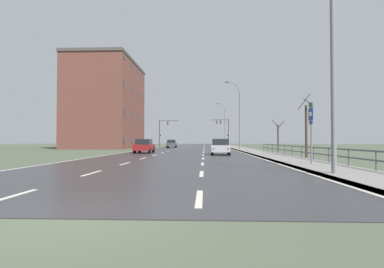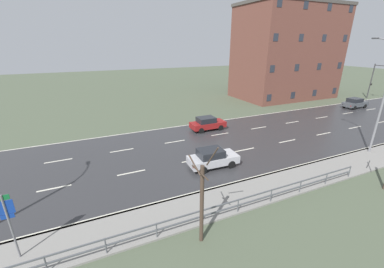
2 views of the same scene
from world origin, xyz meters
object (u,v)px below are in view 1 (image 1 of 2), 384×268
object	(u,v)px
highway_sign	(311,125)
car_distant	(144,146)
street_lamp_distant	(224,125)
traffic_signal_right	(224,128)
traffic_signal_left	(163,129)
street_lamp_midground	(239,116)
car_far_right	(172,144)
brick_building	(107,105)
car_near_left	(220,147)
street_lamp_foreground	(329,43)

from	to	relation	value
highway_sign	car_distant	bearing A→B (deg)	127.39
street_lamp_distant	traffic_signal_right	distance (m)	7.33
traffic_signal_left	car_distant	xyz separation A→B (m)	(2.87, -35.50, -3.22)
traffic_signal_right	street_lamp_midground	bearing A→B (deg)	-88.86
car_far_right	brick_building	xyz separation A→B (m)	(-11.64, -4.11, 7.25)
traffic_signal_right	traffic_signal_left	size ratio (longest dim) A/B	1.03
street_lamp_distant	traffic_signal_left	world-z (taller)	street_lamp_distant
street_lamp_distant	brick_building	xyz separation A→B (m)	(-23.18, -21.14, 2.68)
street_lamp_midground	highway_sign	world-z (taller)	street_lamp_midground
street_lamp_distant	car_near_left	xyz separation A→B (m)	(-3.46, -47.05, -4.57)
traffic_signal_left	car_near_left	world-z (taller)	traffic_signal_left
highway_sign	car_far_right	size ratio (longest dim) A/B	0.86
street_lamp_midground	traffic_signal_left	size ratio (longest dim) A/B	1.63
street_lamp_distant	traffic_signal_left	distance (m)	16.59
traffic_signal_left	highway_sign	bearing A→B (deg)	-73.37
street_lamp_foreground	highway_sign	xyz separation A→B (m)	(0.93, 4.86, -3.05)
street_lamp_midground	car_near_left	xyz separation A→B (m)	(-3.45, -14.73, -4.17)
car_far_right	brick_building	world-z (taller)	brick_building
brick_building	car_far_right	bearing A→B (deg)	19.45
street_lamp_foreground	brick_building	bearing A→B (deg)	118.05
street_lamp_foreground	traffic_signal_right	distance (m)	57.42
highway_sign	traffic_signal_left	distance (m)	54.42
street_lamp_distant	traffic_signal_left	size ratio (longest dim) A/B	1.76
car_far_right	car_distant	distance (m)	26.15
highway_sign	car_near_left	world-z (taller)	highway_sign
street_lamp_foreground	traffic_signal_left	bearing A→B (deg)	104.41
traffic_signal_left	car_near_left	xyz separation A→B (m)	(11.19, -39.38, -3.22)
traffic_signal_left	car_far_right	distance (m)	10.37
street_lamp_foreground	street_lamp_distant	world-z (taller)	street_lamp_distant
traffic_signal_left	car_far_right	xyz separation A→B (m)	(3.10, -9.35, -3.22)
street_lamp_foreground	traffic_signal_right	world-z (taller)	street_lamp_foreground
highway_sign	car_near_left	distance (m)	13.55
car_near_left	car_far_right	distance (m)	31.09
street_lamp_distant	street_lamp_foreground	bearing A→B (deg)	-90.00
traffic_signal_right	car_distant	bearing A→B (deg)	-107.40
traffic_signal_right	highway_sign	bearing A→B (deg)	-88.44
brick_building	traffic_signal_left	bearing A→B (deg)	57.63
street_lamp_midground	traffic_signal_right	world-z (taller)	street_lamp_midground
car_distant	highway_sign	bearing A→B (deg)	-52.67
car_distant	brick_building	world-z (taller)	brick_building
street_lamp_distant	highway_sign	size ratio (longest dim) A/B	3.08
car_far_right	street_lamp_foreground	bearing A→B (deg)	-77.24
street_lamp_foreground	traffic_signal_left	size ratio (longest dim) A/B	1.74
highway_sign	car_distant	size ratio (longest dim) A/B	0.86
car_far_right	brick_building	distance (m)	14.31
street_lamp_distant	traffic_signal_left	bearing A→B (deg)	-152.34
street_lamp_foreground	traffic_signal_left	distance (m)	58.83
traffic_signal_right	car_far_right	distance (m)	15.17
street_lamp_foreground	car_near_left	size ratio (longest dim) A/B	2.60
street_lamp_midground	brick_building	xyz separation A→B (m)	(-23.18, 11.18, 3.08)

